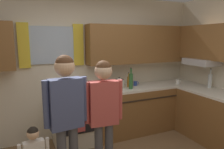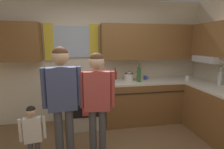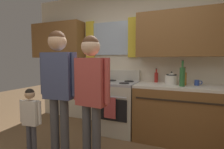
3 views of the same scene
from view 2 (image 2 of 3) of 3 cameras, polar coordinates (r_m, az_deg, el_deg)
back_wall_unit at (r=3.72m, az=-3.31°, el=6.95°), size 4.60×0.42×2.60m
kitchen_counter_run at (r=3.73m, az=21.39°, el=-9.72°), size 2.23×2.17×0.90m
stove_oven at (r=3.62m, az=-8.31°, el=-9.42°), size 0.68×0.67×1.10m
bottle_sauce_red at (r=3.77m, az=1.09°, el=-0.22°), size 0.06×0.06×0.25m
bottle_oil_amber at (r=3.71m, az=8.63°, el=-0.28°), size 0.06×0.06×0.29m
bottle_wine_green at (r=3.55m, az=8.92°, el=-0.05°), size 0.08×0.08×0.39m
bottle_tall_clear at (r=3.83m, az=32.04°, el=-0.93°), size 0.07×0.07×0.37m
mug_cobalt_blue at (r=3.83m, az=10.94°, el=-1.01°), size 0.11×0.07×0.08m
mug_ceramic_white at (r=4.03m, az=23.70°, el=-1.08°), size 0.13×0.08×0.09m
stovetop_kettle at (r=3.67m, az=5.68°, el=-0.54°), size 0.27×0.20×0.21m
adult_holding_child at (r=2.37m, az=-16.13°, el=-6.03°), size 0.51×0.22×1.65m
adult_in_plaid at (r=2.38m, az=-4.96°, el=-6.81°), size 0.49×0.21×1.56m
small_child at (r=2.50m, az=-24.71°, el=-16.92°), size 0.31×0.12×0.93m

